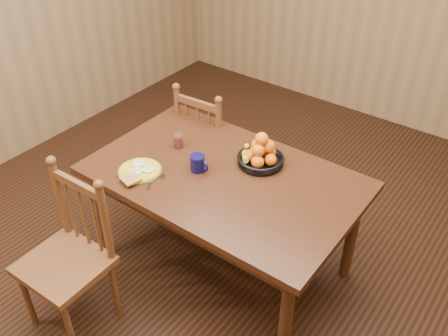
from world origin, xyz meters
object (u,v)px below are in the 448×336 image
Objects in this scene: chair_near at (69,258)px; fruit_bowl at (260,155)px; dining_table at (224,186)px; coffee_mug at (198,163)px; breakfast_plate at (140,171)px; chair_far at (210,144)px.

chair_near is 1.26m from fruit_bowl.
coffee_mug is (-0.15, -0.05, 0.14)m from dining_table.
breakfast_plate is 1.03× the size of fruit_bowl.
dining_table is 5.52× the size of fruit_bowl.
chair_far is at bearing 122.82° from coffee_mug.
breakfast_plate is at bearing -136.11° from fruit_bowl.
chair_near is 0.91m from coffee_mug.
dining_table is 1.68× the size of chair_far.
chair_far is at bearing 92.53° from chair_near.
dining_table is at bearing -115.45° from fruit_bowl.
coffee_mug is (0.30, 0.80, 0.32)m from chair_near.
dining_table is 0.52m from breakfast_plate.
coffee_mug is (0.39, -0.61, 0.34)m from chair_far.
dining_table is at bearing 60.75° from chair_near.
fruit_bowl reaches higher than dining_table.
chair_near is 7.36× the size of coffee_mug.
dining_table is 0.81m from chair_far.
chair_far is (-0.55, 0.56, -0.20)m from dining_table.
fruit_bowl is (0.53, 0.51, 0.05)m from breakfast_plate.
chair_near reaches higher than breakfast_plate.
chair_far is at bearing 98.56° from breakfast_plate.
breakfast_plate is at bearing -139.53° from coffee_mug.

